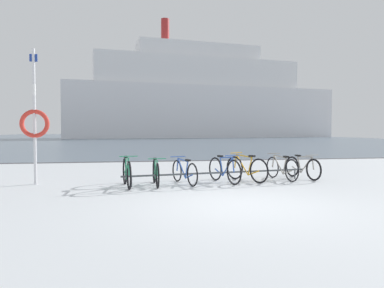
{
  "coord_description": "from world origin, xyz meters",
  "views": [
    {
      "loc": [
        -2.08,
        -6.64,
        1.49
      ],
      "look_at": [
        -0.24,
        4.31,
        1.04
      ],
      "focal_mm": 32.93,
      "sensor_mm": 36.0,
      "label": 1
    }
  ],
  "objects": [
    {
      "name": "bicycle_4",
      "position": [
        1.15,
        3.09,
        0.37
      ],
      "size": [
        0.8,
        1.52,
        0.82
      ],
      "color": "black",
      "rests_on": "ground"
    },
    {
      "name": "rescue_post",
      "position": [
        -4.72,
        3.5,
        1.74
      ],
      "size": [
        0.78,
        0.12,
        3.68
      ],
      "color": "silver",
      "rests_on": "ground"
    },
    {
      "name": "bicycle_1",
      "position": [
        -1.49,
        2.72,
        0.35
      ],
      "size": [
        0.46,
        1.61,
        0.76
      ],
      "color": "black",
      "rests_on": "ground"
    },
    {
      "name": "ferry_ship",
      "position": [
        11.27,
        60.34,
        7.4
      ],
      "size": [
        52.59,
        15.1,
        22.07
      ],
      "color": "white",
      "rests_on": "ground"
    },
    {
      "name": "bike_rack",
      "position": [
        0.32,
        2.97,
        0.27
      ],
      "size": [
        5.46,
        0.88,
        0.31
      ],
      "color": "#4C5156",
      "rests_on": "ground"
    },
    {
      "name": "bicycle_2",
      "position": [
        -0.7,
        2.88,
        0.34
      ],
      "size": [
        0.6,
        1.57,
        0.74
      ],
      "color": "black",
      "rests_on": "ground"
    },
    {
      "name": "bicycle_5",
      "position": [
        2.29,
        3.23,
        0.35
      ],
      "size": [
        0.48,
        1.6,
        0.77
      ],
      "color": "black",
      "rests_on": "ground"
    },
    {
      "name": "bicycle_0",
      "position": [
        -2.25,
        2.62,
        0.38
      ],
      "size": [
        0.46,
        1.67,
        0.84
      ],
      "color": "black",
      "rests_on": "ground"
    },
    {
      "name": "ground",
      "position": [
        0.0,
        53.9,
        -0.04
      ],
      "size": [
        80.0,
        132.0,
        0.08
      ],
      "color": "silver"
    },
    {
      "name": "bicycle_6",
      "position": [
        3.01,
        3.33,
        0.34
      ],
      "size": [
        0.52,
        1.6,
        0.76
      ],
      "color": "black",
      "rests_on": "ground"
    },
    {
      "name": "bicycle_3",
      "position": [
        0.45,
        2.93,
        0.36
      ],
      "size": [
        0.63,
        1.58,
        0.8
      ],
      "color": "black",
      "rests_on": "ground"
    }
  ]
}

